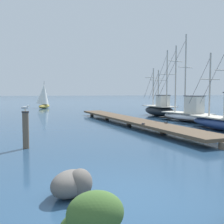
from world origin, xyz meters
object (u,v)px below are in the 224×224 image
(fishing_boat_1, at_px, (188,114))
(mooring_piling, at_px, (26,129))
(distant_sailboat, at_px, (44,96))
(shore_rock_mid_cluster, at_px, (73,184))
(perched_seagull, at_px, (25,108))
(fishing_boat_0, at_px, (159,109))

(fishing_boat_1, relative_size, mooring_piling, 4.50)
(distant_sailboat, bearing_deg, fishing_boat_1, -68.66)
(mooring_piling, relative_size, shore_rock_mid_cluster, 1.21)
(mooring_piling, distance_m, perched_seagull, 0.90)
(mooring_piling, xyz_separation_m, perched_seagull, (-0.01, -0.00, 0.90))
(fishing_boat_0, bearing_deg, shore_rock_mid_cluster, -126.07)
(fishing_boat_1, bearing_deg, distant_sailboat, 111.34)
(fishing_boat_0, distance_m, perched_seagull, 17.91)
(mooring_piling, bearing_deg, fishing_boat_1, 26.22)
(fishing_boat_1, height_order, shore_rock_mid_cluster, fishing_boat_1)
(fishing_boat_0, xyz_separation_m, perched_seagull, (-13.52, -11.71, 1.04))
(fishing_boat_1, distance_m, perched_seagull, 14.56)
(perched_seagull, distance_m, distant_sailboat, 29.59)
(fishing_boat_0, xyz_separation_m, distant_sailboat, (-9.44, 17.60, 1.09))
(fishing_boat_0, height_order, distant_sailboat, fishing_boat_0)
(fishing_boat_1, height_order, perched_seagull, fishing_boat_1)
(fishing_boat_0, distance_m, fishing_boat_1, 5.32)
(perched_seagull, bearing_deg, shore_rock_mid_cluster, -82.95)
(mooring_piling, bearing_deg, distant_sailboat, 82.09)
(fishing_boat_0, bearing_deg, perched_seagull, -139.09)
(perched_seagull, relative_size, distant_sailboat, 0.09)
(fishing_boat_1, distance_m, mooring_piling, 14.51)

